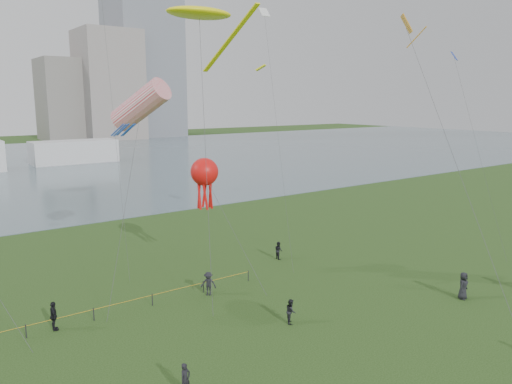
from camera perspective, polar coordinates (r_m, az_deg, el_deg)
ground_plane at (r=27.72m, az=13.05°, el=-19.68°), size 400.00×400.00×0.00m
lake at (r=117.65m, az=-26.82°, el=2.60°), size 400.00×120.00×0.08m
building_mid at (r=188.80m, az=-16.45°, el=11.61°), size 20.00×20.00×38.00m
building_low at (r=190.19m, az=-21.02°, el=9.83°), size 16.00×18.00×28.00m
pavilion_right at (r=118.47m, az=-20.07°, el=4.35°), size 18.00×7.00×5.00m
spectator_a at (r=32.18m, az=4.01°, el=-13.42°), size 0.92×0.96×1.56m
spectator_b at (r=36.41m, az=-5.46°, el=-10.39°), size 1.25×1.25×1.74m
spectator_c at (r=33.44m, az=-22.12°, el=-13.01°), size 0.55×1.11×1.83m
spectator_d at (r=38.47m, az=22.60°, el=-9.85°), size 1.07×0.82×1.94m
spectator_f at (r=25.39m, az=-8.08°, el=-20.43°), size 0.67×0.54×1.59m
spectator_g at (r=44.24m, az=2.59°, el=-6.67°), size 0.69×0.83×1.55m
kite_stingray at (r=41.04m, az=-6.44°, el=19.58°), size 7.38×10.80×20.84m
kite_windsock at (r=36.12m, az=-13.06°, el=9.63°), size 6.32×6.37×15.34m
kite_octopus at (r=38.76m, az=-5.91°, el=2.19°), size 2.35×7.46×9.43m
kite_delta at (r=37.68m, az=17.47°, el=16.30°), size 6.83×14.41×19.72m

